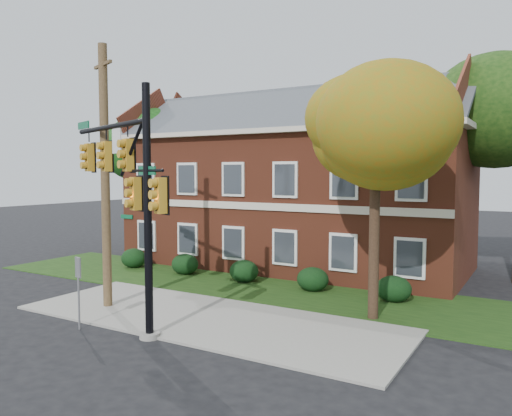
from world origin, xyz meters
The scene contains 15 objects.
ground centered at (0.00, 0.00, 0.00)m, with size 120.00×120.00×0.00m, color black.
sidewalk centered at (0.00, 1.00, 0.04)m, with size 14.00×5.00×0.08m, color gray.
grass_strip centered at (0.00, 6.00, 0.02)m, with size 30.00×6.00×0.04m, color #193811.
apartment_building centered at (-2.00, 11.95, 4.99)m, with size 18.80×8.80×9.74m.
hedge_far_left centered at (-9.00, 6.70, 0.53)m, with size 1.40×1.26×1.05m, color black.
hedge_left centered at (-5.50, 6.70, 0.53)m, with size 1.40×1.26×1.05m, color black.
hedge_center centered at (-2.00, 6.70, 0.53)m, with size 1.40×1.26×1.05m, color black.
hedge_right centered at (1.50, 6.70, 0.53)m, with size 1.40×1.26×1.05m, color black.
hedge_far_right centered at (5.00, 6.70, 0.53)m, with size 1.40×1.26×1.05m, color black.
tree_near_right centered at (5.22, 3.87, 6.67)m, with size 4.50×4.25×8.58m.
tree_left_rear centered at (-11.73, 10.84, 6.68)m, with size 5.40×5.10×8.88m.
tree_far_rear centered at (-0.66, 19.79, 8.84)m, with size 6.84×6.46×11.52m.
traffic_signal centered at (-1.67, -0.99, 4.86)m, with size 6.61×2.70×7.83m.
utility_pole centered at (-4.17, 0.36, 5.01)m, with size 1.47×0.68×9.87m.
sign_post centered at (-2.96, -2.00, 1.62)m, with size 0.35×0.13×2.39m.
Camera 1 is at (10.16, -12.89, 5.15)m, focal length 35.00 mm.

